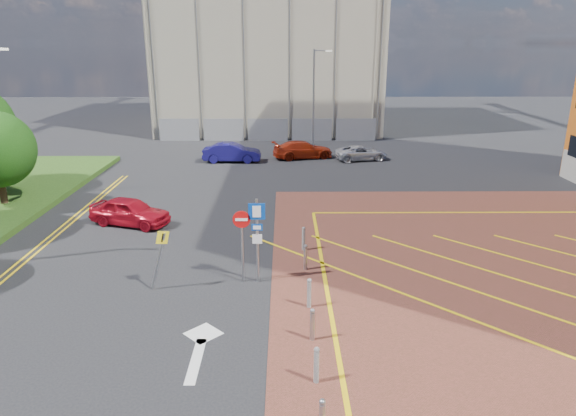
{
  "coord_description": "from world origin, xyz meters",
  "views": [
    {
      "loc": [
        1.48,
        -16.34,
        8.44
      ],
      "look_at": [
        1.63,
        3.38,
        2.1
      ],
      "focal_mm": 32.0,
      "sensor_mm": 36.0,
      "label": 1
    }
  ],
  "objects_px": {
    "car_red_left": "(130,211)",
    "car_silver_back": "(361,153)",
    "car_blue_back": "(232,152)",
    "sign_cluster": "(251,232)",
    "car_red_back": "(303,150)",
    "lamp_back": "(315,94)",
    "warning_sign": "(160,253)"
  },
  "relations": [
    {
      "from": "car_red_left",
      "to": "car_silver_back",
      "type": "height_order",
      "value": "car_red_left"
    },
    {
      "from": "car_red_left",
      "to": "car_blue_back",
      "type": "xyz_separation_m",
      "value": [
        3.61,
        13.92,
        0.03
      ]
    },
    {
      "from": "sign_cluster",
      "to": "car_red_left",
      "type": "height_order",
      "value": "sign_cluster"
    },
    {
      "from": "sign_cluster",
      "to": "car_red_back",
      "type": "relative_size",
      "value": 0.7
    },
    {
      "from": "car_red_left",
      "to": "car_blue_back",
      "type": "bearing_deg",
      "value": 3.96
    },
    {
      "from": "lamp_back",
      "to": "car_red_left",
      "type": "distance_m",
      "value": 23.29
    },
    {
      "from": "lamp_back",
      "to": "car_silver_back",
      "type": "xyz_separation_m",
      "value": [
        3.22,
        -6.2,
        -3.81
      ]
    },
    {
      "from": "lamp_back",
      "to": "car_red_back",
      "type": "bearing_deg",
      "value": -101.82
    },
    {
      "from": "car_red_left",
      "to": "car_silver_back",
      "type": "xyz_separation_m",
      "value": [
        13.31,
        14.46,
        -0.12
      ]
    },
    {
      "from": "lamp_back",
      "to": "car_red_left",
      "type": "relative_size",
      "value": 2.03
    },
    {
      "from": "car_silver_back",
      "to": "sign_cluster",
      "type": "bearing_deg",
      "value": 148.99
    },
    {
      "from": "car_red_back",
      "to": "warning_sign",
      "type": "bearing_deg",
      "value": 150.94
    },
    {
      "from": "lamp_back",
      "to": "car_red_back",
      "type": "distance_m",
      "value": 6.74
    },
    {
      "from": "car_red_back",
      "to": "car_silver_back",
      "type": "bearing_deg",
      "value": -113.09
    },
    {
      "from": "warning_sign",
      "to": "car_red_back",
      "type": "distance_m",
      "value": 22.86
    },
    {
      "from": "car_blue_back",
      "to": "car_silver_back",
      "type": "height_order",
      "value": "car_blue_back"
    },
    {
      "from": "lamp_back",
      "to": "warning_sign",
      "type": "bearing_deg",
      "value": -104.19
    },
    {
      "from": "sign_cluster",
      "to": "car_red_left",
      "type": "xyz_separation_m",
      "value": [
        -6.31,
        6.36,
        -1.28
      ]
    },
    {
      "from": "sign_cluster",
      "to": "car_red_left",
      "type": "distance_m",
      "value": 9.05
    },
    {
      "from": "car_red_back",
      "to": "car_red_left",
      "type": "bearing_deg",
      "value": 135.15
    },
    {
      "from": "car_red_back",
      "to": "car_silver_back",
      "type": "distance_m",
      "value": 4.43
    },
    {
      "from": "car_red_back",
      "to": "car_blue_back",
      "type": "bearing_deg",
      "value": 88.54
    },
    {
      "from": "lamp_back",
      "to": "car_silver_back",
      "type": "relative_size",
      "value": 2.03
    },
    {
      "from": "car_red_back",
      "to": "car_silver_back",
      "type": "relative_size",
      "value": 1.16
    },
    {
      "from": "car_red_left",
      "to": "car_red_back",
      "type": "distance_m",
      "value": 17.58
    },
    {
      "from": "sign_cluster",
      "to": "car_silver_back",
      "type": "distance_m",
      "value": 22.01
    },
    {
      "from": "sign_cluster",
      "to": "car_red_back",
      "type": "height_order",
      "value": "sign_cluster"
    },
    {
      "from": "car_red_left",
      "to": "car_silver_back",
      "type": "bearing_deg",
      "value": -24.15
    },
    {
      "from": "lamp_back",
      "to": "warning_sign",
      "type": "distance_m",
      "value": 28.64
    },
    {
      "from": "sign_cluster",
      "to": "warning_sign",
      "type": "bearing_deg",
      "value": -169.3
    },
    {
      "from": "warning_sign",
      "to": "car_silver_back",
      "type": "height_order",
      "value": "warning_sign"
    },
    {
      "from": "sign_cluster",
      "to": "warning_sign",
      "type": "xyz_separation_m",
      "value": [
        -3.2,
        -0.6,
        -0.52
      ]
    }
  ]
}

